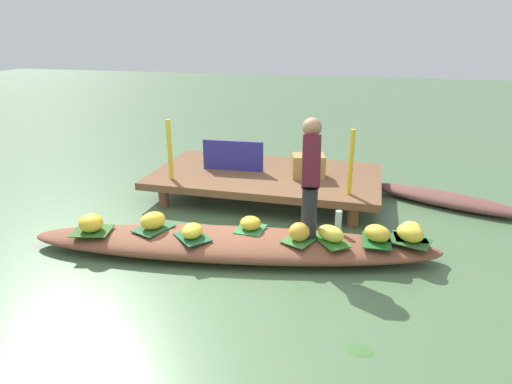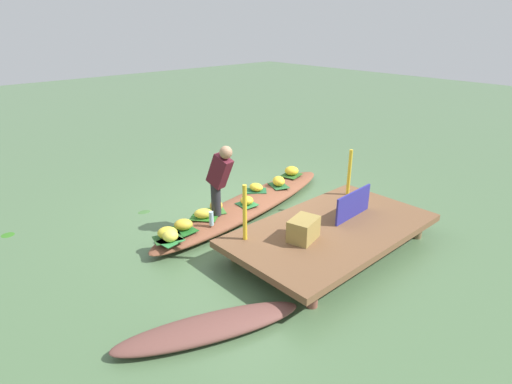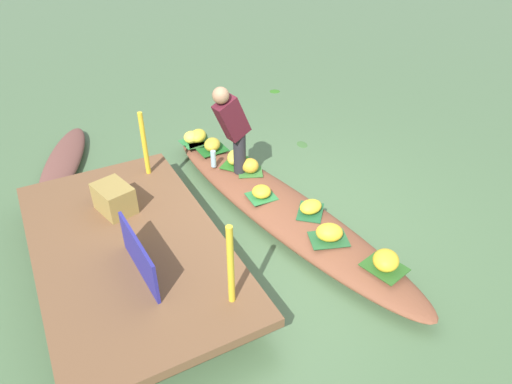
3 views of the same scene
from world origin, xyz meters
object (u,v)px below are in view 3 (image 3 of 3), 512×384
at_px(banana_bunch_1, 261,192).
at_px(vendor_person, 232,126).
at_px(banana_bunch_6, 329,232).
at_px(market_banner, 139,256).
at_px(vendor_boat, 279,208).
at_px(banana_bunch_4, 311,207).
at_px(banana_bunch_8, 191,137).
at_px(produce_crate, 114,198).
at_px(banana_bunch_7, 212,145).
at_px(banana_bunch_5, 234,157).
at_px(water_bottle, 213,159).
at_px(banana_bunch_3, 198,136).
at_px(banana_bunch_0, 386,260).
at_px(banana_bunch_2, 250,166).
at_px(moored_boat, 63,162).

height_order(banana_bunch_1, vendor_person, vendor_person).
height_order(banana_bunch_6, market_banner, market_banner).
height_order(vendor_boat, banana_bunch_4, banana_bunch_4).
height_order(banana_bunch_8, produce_crate, produce_crate).
distance_m(vendor_boat, banana_bunch_7, 1.53).
distance_m(banana_bunch_5, produce_crate, 1.78).
bearing_deg(produce_crate, banana_bunch_6, -127.02).
bearing_deg(banana_bunch_4, banana_bunch_1, 32.90).
xyz_separation_m(banana_bunch_6, water_bottle, (1.96, 0.46, 0.02)).
bearing_deg(banana_bunch_6, produce_crate, 52.98).
relative_size(vendor_boat, water_bottle, 19.40).
bearing_deg(banana_bunch_6, vendor_person, 10.64).
distance_m(banana_bunch_4, produce_crate, 2.19).
relative_size(banana_bunch_1, banana_bunch_7, 0.82).
relative_size(banana_bunch_3, banana_bunch_6, 1.02).
height_order(banana_bunch_5, market_banner, market_banner).
distance_m(banana_bunch_8, vendor_person, 1.23).
distance_m(vendor_person, water_bottle, 0.67).
height_order(banana_bunch_0, banana_bunch_3, banana_bunch_0).
bearing_deg(banana_bunch_4, vendor_person, 19.53).
bearing_deg(banana_bunch_2, moored_boat, 50.72).
distance_m(banana_bunch_2, banana_bunch_3, 1.14).
height_order(vendor_person, produce_crate, vendor_person).
distance_m(banana_bunch_6, banana_bunch_8, 2.76).
relative_size(moored_boat, vendor_person, 1.75).
height_order(banana_bunch_3, water_bottle, water_bottle).
bearing_deg(banana_bunch_8, moored_boat, 71.07).
bearing_deg(banana_bunch_6, banana_bunch_2, 3.83).
bearing_deg(banana_bunch_8, banana_bunch_7, -152.88).
xyz_separation_m(banana_bunch_1, banana_bunch_2, (0.56, -0.14, 0.02)).
bearing_deg(banana_bunch_7, vendor_boat, -171.86).
distance_m(moored_boat, produce_crate, 1.96).
bearing_deg(banana_bunch_8, produce_crate, 132.72).
bearing_deg(banana_bunch_7, banana_bunch_8, 27.12).
height_order(vendor_boat, moored_boat, vendor_boat).
distance_m(banana_bunch_6, produce_crate, 2.36).
relative_size(banana_bunch_1, banana_bunch_2, 1.05).
xyz_separation_m(banana_bunch_8, produce_crate, (-1.30, 1.40, 0.19)).
bearing_deg(banana_bunch_7, moored_boat, 63.84).
distance_m(vendor_boat, market_banner, 1.97).
relative_size(banana_bunch_3, water_bottle, 1.29).
bearing_deg(water_bottle, banana_bunch_1, -166.95).
distance_m(moored_boat, vendor_person, 2.64).
bearing_deg(vendor_boat, banana_bunch_0, -177.11).
height_order(moored_boat, banana_bunch_0, banana_bunch_0).
xyz_separation_m(banana_bunch_6, vendor_person, (1.66, 0.31, 0.60)).
bearing_deg(water_bottle, vendor_person, -153.61).
bearing_deg(banana_bunch_3, vendor_person, -176.35).
bearing_deg(vendor_boat, banana_bunch_1, 35.85).
xyz_separation_m(banana_bunch_1, water_bottle, (0.93, 0.21, 0.04)).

